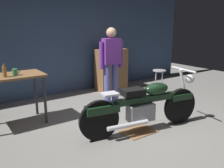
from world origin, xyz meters
name	(u,v)px	position (x,y,z in m)	size (l,w,h in m)	color
ground_plane	(134,130)	(0.00, 0.00, 0.00)	(12.00, 12.00, 0.00)	gray
back_wall	(62,32)	(0.00, 2.80, 1.55)	(8.00, 0.12, 3.10)	#384C70
workbench	(4,82)	(-1.71, 1.39, 0.79)	(1.30, 0.64, 0.90)	brown
motorcycle	(144,105)	(0.10, -0.11, 0.45)	(2.17, 0.70, 1.00)	black
person_standing	(111,62)	(0.53, 1.44, 0.93)	(0.57, 0.27, 1.67)	#54569B
shop_stool	(159,76)	(1.79, 1.19, 0.50)	(0.32, 0.32, 0.64)	#B2B2B7
wooden_dresser	(111,70)	(1.13, 2.30, 0.55)	(0.80, 0.47, 1.10)	brown
drip_tray	(139,131)	(0.00, -0.10, 0.01)	(0.56, 0.40, 0.01)	olive
mug_green_speckled	(15,72)	(-1.53, 1.32, 0.96)	(0.13, 0.09, 0.11)	#3D7F4C
bottle	(4,71)	(-1.71, 1.27, 1.00)	(0.06, 0.06, 0.24)	olive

